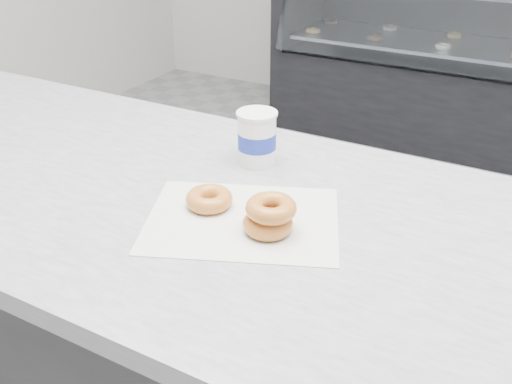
% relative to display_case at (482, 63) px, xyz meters
% --- Properties ---
extents(ground, '(5.00, 5.00, 0.00)m').
position_rel_display_case_xyz_m(ground, '(0.00, -2.12, -0.49)').
color(ground, gray).
rests_on(ground, ground).
extents(display_case, '(2.40, 0.74, 1.25)m').
position_rel_display_case_xyz_m(display_case, '(0.00, 0.00, 0.00)').
color(display_case, black).
rests_on(display_case, ground).
extents(wax_paper, '(0.41, 0.37, 0.00)m').
position_rel_display_case_xyz_m(wax_paper, '(-0.02, -2.75, 0.41)').
color(wax_paper, silver).
rests_on(wax_paper, counter).
extents(donut_single, '(0.10, 0.10, 0.03)m').
position_rel_display_case_xyz_m(donut_single, '(-0.10, -2.74, 0.43)').
color(donut_single, orange).
rests_on(donut_single, wax_paper).
extents(donut_stack, '(0.10, 0.10, 0.06)m').
position_rel_display_case_xyz_m(donut_stack, '(0.04, -2.77, 0.44)').
color(donut_stack, orange).
rests_on(donut_stack, wax_paper).
extents(coffee_cup, '(0.10, 0.10, 0.12)m').
position_rel_display_case_xyz_m(coffee_cup, '(-0.11, -2.53, 0.47)').
color(coffee_cup, white).
rests_on(coffee_cup, counter).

